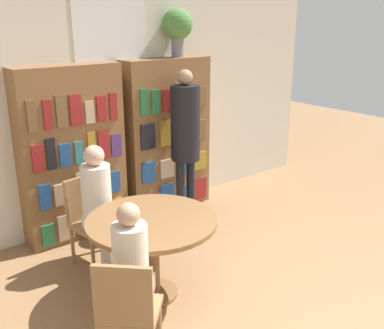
# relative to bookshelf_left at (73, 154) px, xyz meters

# --- Properties ---
(wall_back) EXTENTS (6.40, 0.07, 3.00)m
(wall_back) POSITION_rel_bookshelf_left_xyz_m (0.63, 0.19, 0.55)
(wall_back) COLOR beige
(wall_back) RESTS_ON ground_plane
(bookshelf_left) EXTENTS (1.14, 0.34, 1.92)m
(bookshelf_left) POSITION_rel_bookshelf_left_xyz_m (0.00, 0.00, 0.00)
(bookshelf_left) COLOR brown
(bookshelf_left) RESTS_ON ground_plane
(bookshelf_right) EXTENTS (1.14, 0.34, 1.92)m
(bookshelf_right) POSITION_rel_bookshelf_left_xyz_m (1.27, 0.00, -0.00)
(bookshelf_right) COLOR brown
(bookshelf_right) RESTS_ON ground_plane
(flower_vase) EXTENTS (0.37, 0.37, 0.57)m
(flower_vase) POSITION_rel_bookshelf_left_xyz_m (1.45, 0.00, 1.32)
(flower_vase) COLOR slate
(flower_vase) RESTS_ON bookshelf_right
(reading_table) EXTENTS (1.13, 1.13, 0.75)m
(reading_table) POSITION_rel_bookshelf_left_xyz_m (0.01, -1.53, -0.34)
(reading_table) COLOR brown
(reading_table) RESTS_ON ground_plane
(chair_near_camera) EXTENTS (0.57, 0.57, 0.89)m
(chair_near_camera) POSITION_rel_bookshelf_left_xyz_m (-0.62, -2.18, -0.46)
(chair_near_camera) COLOR olive
(chair_near_camera) RESTS_ON ground_plane
(chair_left_side) EXTENTS (0.46, 0.46, 0.89)m
(chair_left_side) POSITION_rel_bookshelf_left_xyz_m (-0.14, -0.64, -0.46)
(chair_left_side) COLOR olive
(chair_left_side) RESTS_ON ground_plane
(seated_reader_left) EXTENTS (0.34, 0.40, 1.26)m
(seated_reader_left) POSITION_rel_bookshelf_left_xyz_m (-0.11, -0.81, -0.24)
(seated_reader_left) COLOR beige
(seated_reader_left) RESTS_ON ground_plane
(seated_reader_right) EXTENTS (0.40, 0.40, 1.22)m
(seated_reader_right) POSITION_rel_bookshelf_left_xyz_m (-0.49, -2.05, -0.27)
(seated_reader_right) COLOR beige
(seated_reader_right) RESTS_ON ground_plane
(librarian_standing) EXTENTS (0.34, 0.61, 1.84)m
(librarian_standing) POSITION_rel_bookshelf_left_xyz_m (1.17, -0.50, 0.19)
(librarian_standing) COLOR black
(librarian_standing) RESTS_ON ground_plane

